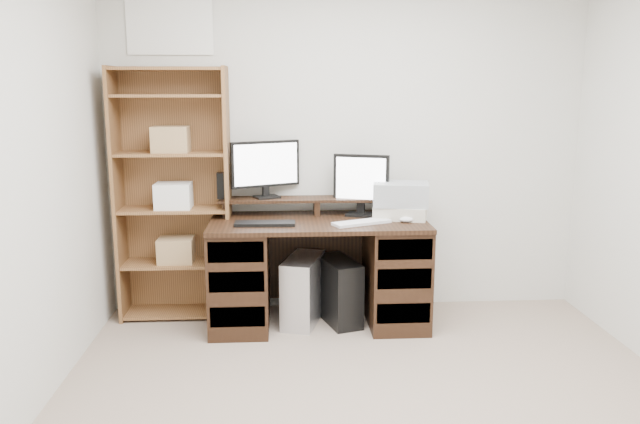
{
  "coord_description": "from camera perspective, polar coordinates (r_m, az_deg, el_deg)",
  "views": [
    {
      "loc": [
        -0.47,
        -2.59,
        1.67
      ],
      "look_at": [
        -0.23,
        1.43,
        0.85
      ],
      "focal_mm": 35.0,
      "sensor_mm": 36.0,
      "label": 1
    }
  ],
  "objects": [
    {
      "name": "room",
      "position": [
        2.67,
        6.79,
        2.38
      ],
      "size": [
        3.54,
        4.04,
        2.54
      ],
      "color": "gray",
      "rests_on": "ground"
    },
    {
      "name": "desk",
      "position": [
        4.43,
        -0.17,
        -5.3
      ],
      "size": [
        1.5,
        0.7,
        0.75
      ],
      "color": "black",
      "rests_on": "ground"
    },
    {
      "name": "riser_shelf",
      "position": [
        4.52,
        -0.32,
        0.98
      ],
      "size": [
        1.4,
        0.22,
        0.12
      ],
      "color": "black",
      "rests_on": "desk"
    },
    {
      "name": "monitor_wide",
      "position": [
        4.51,
        -5.01,
        4.19
      ],
      "size": [
        0.49,
        0.23,
        0.41
      ],
      "rotation": [
        0.0,
        0.0,
        0.4
      ],
      "color": "black",
      "rests_on": "riser_shelf"
    },
    {
      "name": "monitor_small",
      "position": [
        4.47,
        3.78,
        2.72
      ],
      "size": [
        0.39,
        0.21,
        0.44
      ],
      "rotation": [
        0.0,
        0.0,
        -0.34
      ],
      "color": "black",
      "rests_on": "desk"
    },
    {
      "name": "speaker",
      "position": [
        4.53,
        -8.9,
        2.42
      ],
      "size": [
        0.08,
        0.08,
        0.19
      ],
      "primitive_type": "cube",
      "rotation": [
        0.0,
        0.0,
        0.01
      ],
      "color": "black",
      "rests_on": "riser_shelf"
    },
    {
      "name": "keyboard_black",
      "position": [
        4.19,
        -5.06,
        -1.06
      ],
      "size": [
        0.41,
        0.15,
        0.02
      ],
      "primitive_type": "cube",
      "rotation": [
        0.0,
        0.0,
        -0.03
      ],
      "color": "black",
      "rests_on": "desk"
    },
    {
      "name": "keyboard_white",
      "position": [
        4.22,
        3.83,
        -0.96
      ],
      "size": [
        0.42,
        0.27,
        0.02
      ],
      "primitive_type": "cube",
      "rotation": [
        0.0,
        0.0,
        0.41
      ],
      "color": "silver",
      "rests_on": "desk"
    },
    {
      "name": "mouse",
      "position": [
        4.3,
        7.91,
        -0.68
      ],
      "size": [
        0.11,
        0.08,
        0.04
      ],
      "primitive_type": "ellipsoid",
      "rotation": [
        0.0,
        0.0,
        0.2
      ],
      "color": "silver",
      "rests_on": "desk"
    },
    {
      "name": "printer",
      "position": [
        4.43,
        7.37,
        0.03
      ],
      "size": [
        0.42,
        0.36,
        0.09
      ],
      "primitive_type": "cube",
      "rotation": [
        0.0,
        0.0,
        -0.28
      ],
      "color": "beige",
      "rests_on": "desk"
    },
    {
      "name": "basket",
      "position": [
        4.41,
        7.41,
        1.64
      ],
      "size": [
        0.42,
        0.34,
        0.16
      ],
      "primitive_type": "cube",
      "rotation": [
        0.0,
        0.0,
        -0.19
      ],
      "color": "#979DA1",
      "rests_on": "printer"
    },
    {
      "name": "tower_silver",
      "position": [
        4.48,
        -1.55,
        -7.13
      ],
      "size": [
        0.34,
        0.52,
        0.48
      ],
      "primitive_type": "cube",
      "rotation": [
        0.0,
        0.0,
        -0.29
      ],
      "color": "silver",
      "rests_on": "ground"
    },
    {
      "name": "tower_black",
      "position": [
        4.49,
        1.71,
        -7.2
      ],
      "size": [
        0.32,
        0.5,
        0.46
      ],
      "rotation": [
        0.0,
        0.0,
        0.3
      ],
      "color": "black",
      "rests_on": "ground"
    },
    {
      "name": "bookshelf",
      "position": [
        4.57,
        -13.2,
        1.74
      ],
      "size": [
        0.8,
        0.3,
        1.8
      ],
      "color": "brown",
      "rests_on": "ground"
    }
  ]
}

